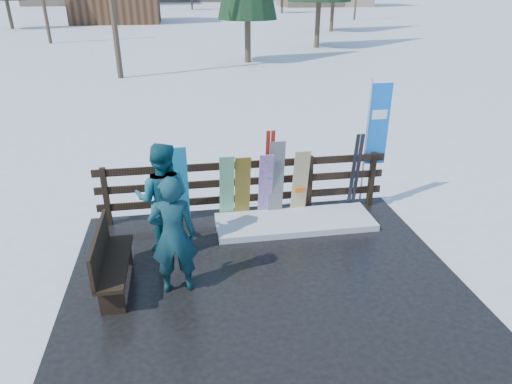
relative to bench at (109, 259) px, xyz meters
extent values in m
plane|color=white|center=(2.30, -0.11, -0.60)|extent=(700.00, 700.00, 0.00)
cube|color=black|center=(2.30, -0.11, -0.56)|extent=(6.00, 5.00, 0.08)
cube|color=black|center=(-0.30, 2.09, 0.06)|extent=(0.10, 0.10, 1.15)
cube|color=black|center=(1.00, 2.09, 0.06)|extent=(0.10, 0.10, 1.15)
cube|color=black|center=(2.30, 2.09, 0.06)|extent=(0.10, 0.10, 1.15)
cube|color=black|center=(3.60, 2.09, 0.06)|extent=(0.10, 0.10, 1.15)
cube|color=black|center=(4.90, 2.09, 0.06)|extent=(0.10, 0.10, 1.15)
cube|color=black|center=(2.30, 2.09, -0.17)|extent=(5.60, 0.05, 0.14)
cube|color=black|center=(2.30, 2.09, 0.18)|extent=(5.60, 0.05, 0.14)
cube|color=black|center=(2.30, 2.09, 0.53)|extent=(5.60, 0.05, 0.14)
cube|color=white|center=(3.18, 1.49, -0.46)|extent=(2.97, 1.00, 0.12)
cube|color=black|center=(0.07, 0.00, -0.07)|extent=(0.40, 1.50, 0.06)
cube|color=black|center=(0.07, -0.60, -0.29)|extent=(0.34, 0.06, 0.45)
cube|color=black|center=(0.07, 0.60, -0.29)|extent=(0.34, 0.06, 0.45)
cube|color=black|center=(-0.11, 0.00, 0.20)|extent=(0.05, 1.50, 0.50)
cube|color=#23AEE2|center=(1.07, 1.87, 0.29)|extent=(0.30, 0.43, 1.61)
cube|color=silver|center=(1.93, 1.87, 0.18)|extent=(0.27, 0.39, 1.38)
cube|color=yellow|center=(2.23, 1.87, 0.15)|extent=(0.29, 0.33, 1.34)
cube|color=silver|center=(2.67, 1.87, 0.16)|extent=(0.27, 0.29, 1.35)
cube|color=black|center=(2.88, 1.87, 0.28)|extent=(0.29, 0.22, 1.59)
cube|color=silver|center=(3.35, 1.87, 0.18)|extent=(0.30, 0.29, 1.38)
cube|color=#AD2415|center=(2.71, 1.94, 0.38)|extent=(0.07, 0.30, 1.79)
cube|color=#AD2415|center=(2.80, 1.94, 0.38)|extent=(0.08, 0.30, 1.79)
cube|color=black|center=(4.43, 1.94, 0.30)|extent=(0.08, 0.22, 1.62)
cube|color=black|center=(4.52, 1.94, 0.30)|extent=(0.08, 0.22, 1.62)
cylinder|color=silver|center=(4.72, 2.14, 0.78)|extent=(0.04, 0.04, 2.60)
cube|color=blue|center=(4.94, 2.14, 1.18)|extent=(0.42, 0.02, 1.60)
imported|color=#154E47|center=(0.96, -0.17, 0.40)|extent=(0.68, 0.46, 1.83)
imported|color=#145361|center=(0.80, 1.00, 0.45)|extent=(1.06, 0.89, 1.92)
camera|label=1|loc=(1.20, -5.93, 3.66)|focal=32.00mm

